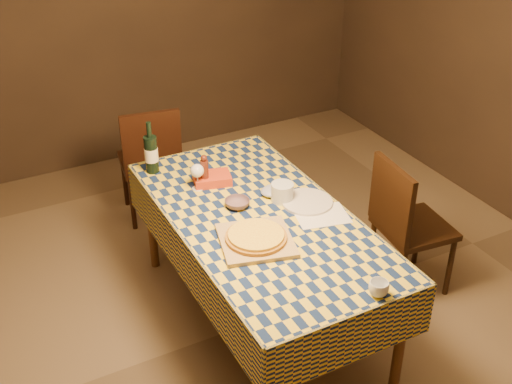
% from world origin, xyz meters
% --- Properties ---
extents(room, '(5.00, 5.10, 2.70)m').
position_xyz_m(room, '(0.00, 0.00, 1.35)').
color(room, brown).
rests_on(room, ground).
extents(dining_table, '(0.94, 1.84, 0.77)m').
position_xyz_m(dining_table, '(0.00, 0.00, 0.69)').
color(dining_table, brown).
rests_on(dining_table, ground).
extents(cutting_board, '(0.45, 0.45, 0.02)m').
position_xyz_m(cutting_board, '(-0.14, -0.21, 0.78)').
color(cutting_board, tan).
rests_on(cutting_board, dining_table).
extents(pizza, '(0.41, 0.41, 0.03)m').
position_xyz_m(pizza, '(-0.14, -0.21, 0.81)').
color(pizza, '#A26A1B').
rests_on(pizza, cutting_board).
extents(pepper_mill, '(0.06, 0.06, 0.21)m').
position_xyz_m(pepper_mill, '(-0.14, 0.45, 0.87)').
color(pepper_mill, '#4F1D12').
rests_on(pepper_mill, dining_table).
extents(bowl, '(0.19, 0.19, 0.04)m').
position_xyz_m(bowl, '(-0.07, 0.15, 0.79)').
color(bowl, '#664C55').
rests_on(bowl, dining_table).
extents(wine_glass, '(0.08, 0.08, 0.16)m').
position_xyz_m(wine_glass, '(-0.19, 0.44, 0.89)').
color(wine_glass, white).
rests_on(wine_glass, dining_table).
extents(wine_bottle, '(0.10, 0.10, 0.34)m').
position_xyz_m(wine_bottle, '(-0.36, 0.77, 0.90)').
color(wine_bottle, black).
rests_on(wine_bottle, dining_table).
extents(deli_tub, '(0.14, 0.14, 0.11)m').
position_xyz_m(deli_tub, '(0.19, 0.09, 0.82)').
color(deli_tub, silver).
rests_on(deli_tub, dining_table).
extents(takeout_container, '(0.25, 0.21, 0.06)m').
position_xyz_m(takeout_container, '(-0.08, 0.46, 0.80)').
color(takeout_container, '#BF3919').
rests_on(takeout_container, dining_table).
extents(white_plate, '(0.35, 0.35, 0.02)m').
position_xyz_m(white_plate, '(0.30, -0.01, 0.78)').
color(white_plate, silver).
rests_on(white_plate, dining_table).
extents(tumbler, '(0.12, 0.12, 0.08)m').
position_xyz_m(tumbler, '(0.17, -0.85, 0.81)').
color(tumbler, white).
rests_on(tumbler, dining_table).
extents(flour_patch, '(0.33, 0.28, 0.00)m').
position_xyz_m(flour_patch, '(0.31, -0.16, 0.77)').
color(flour_patch, white).
rests_on(flour_patch, dining_table).
extents(flour_bag, '(0.21, 0.18, 0.05)m').
position_xyz_m(flour_bag, '(0.19, 0.17, 0.80)').
color(flour_bag, '#929CBB').
rests_on(flour_bag, dining_table).
extents(chair_far, '(0.48, 0.49, 0.93)m').
position_xyz_m(chair_far, '(-0.17, 1.40, 0.52)').
color(chair_far, black).
rests_on(chair_far, ground).
extents(chair_right, '(0.47, 0.46, 0.93)m').
position_xyz_m(chair_right, '(0.95, -0.13, 0.52)').
color(chair_right, black).
rests_on(chair_right, ground).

